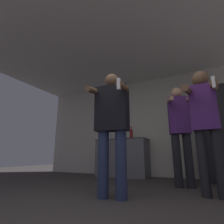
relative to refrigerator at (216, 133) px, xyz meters
The scene contains 10 objects.
wall_back 1.26m from the refrigerator, 163.55° to the left, with size 7.00×0.06×2.55m.
ceiling_slab 2.43m from the refrigerator, 130.31° to the right, with size 7.00×3.92×0.05m.
refrigerator is the anchor object (origin of this frame).
counter 2.16m from the refrigerator, behind, with size 1.30×0.60×0.91m.
bottle_tall_gin 1.85m from the refrigerator, behind, with size 0.08×0.08×0.35m.
bottle_clear_vodka 2.26m from the refrigerator, behind, with size 0.06×0.06×0.28m.
bottle_brown_liquor 2.45m from the refrigerator, behind, with size 0.07×0.07×0.29m.
person_woman_foreground 2.53m from the refrigerator, 122.15° to the right, with size 0.52×0.46×1.63m.
person_man_side 1.59m from the refrigerator, 98.29° to the right, with size 0.45×0.54×1.68m.
person_spectator_back 1.12m from the refrigerator, 122.57° to the right, with size 0.48×0.55×1.72m.
Camera 1 is at (0.82, -1.10, 0.51)m, focal length 28.00 mm.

